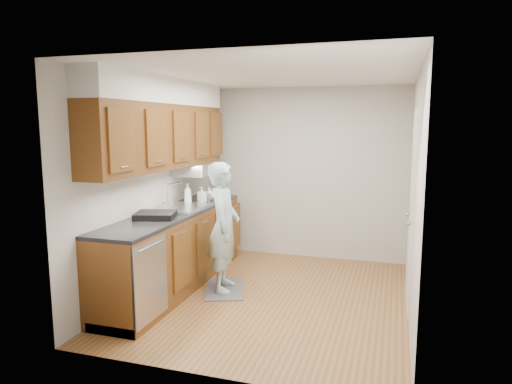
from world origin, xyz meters
TOP-DOWN VIEW (x-y plane):
  - floor at (0.00, 0.00)m, footprint 3.50×3.50m
  - ceiling at (0.00, 0.00)m, footprint 3.50×3.50m
  - wall_left at (-1.50, 0.00)m, footprint 0.02×3.50m
  - wall_right at (1.50, 0.00)m, footprint 0.02×3.50m
  - wall_back at (0.00, 1.75)m, footprint 3.00×0.02m
  - counter at (-1.20, -0.00)m, footprint 0.64×2.80m
  - upper_cabinets at (-1.33, 0.05)m, footprint 0.47×2.80m
  - closet_door at (1.49, 0.30)m, footprint 0.02×1.22m
  - floor_mat at (-0.59, 0.06)m, footprint 0.66×0.85m
  - person at (-0.59, 0.06)m, footprint 0.54×0.69m
  - soap_bottle_a at (-1.29, 0.55)m, footprint 0.10×0.10m
  - soap_bottle_b at (-1.15, 0.69)m, footprint 0.13×0.13m
  - soap_bottle_c at (-1.11, 0.85)m, footprint 0.20×0.20m
  - steel_can at (-1.08, 0.76)m, footprint 0.07×0.07m
  - dish_rack at (-1.21, -0.44)m, footprint 0.50×0.46m

SIDE VIEW (x-z plane):
  - floor at x=0.00m, z-range 0.00..0.00m
  - floor_mat at x=-0.59m, z-range 0.00..0.01m
  - counter at x=-1.20m, z-range -0.16..1.14m
  - person at x=-0.59m, z-range 0.01..1.74m
  - dish_rack at x=-1.21m, z-range 0.94..1.01m
  - steel_can at x=-1.08m, z-range 0.94..1.05m
  - closet_door at x=1.49m, z-range 0.00..2.05m
  - soap_bottle_c at x=-1.11m, z-range 0.94..1.13m
  - soap_bottle_b at x=-1.15m, z-range 0.94..1.15m
  - soap_bottle_a at x=-1.29m, z-range 0.94..1.20m
  - wall_left at x=-1.50m, z-range 0.00..2.50m
  - wall_right at x=1.50m, z-range 0.00..2.50m
  - wall_back at x=0.00m, z-range 0.00..2.50m
  - upper_cabinets at x=-1.33m, z-range 1.34..2.55m
  - ceiling at x=0.00m, z-range 2.50..2.50m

